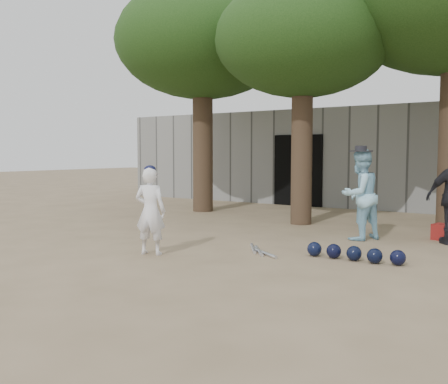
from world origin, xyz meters
The scene contains 8 objects.
ground centered at (0.00, 0.00, 0.00)m, with size 70.00×70.00×0.00m, color #937C5E.
boy_player centered at (0.07, -0.34, 0.70)m, with size 0.51×0.34×1.41m, color white.
spectator_blue centered at (2.42, 2.89, 0.85)m, with size 0.83×0.65×1.71m, color #9BD6F0.
red_bag centered at (3.79, 3.73, 0.15)m, with size 0.42×0.32×0.30m, color maroon.
back_building centered at (0.00, 10.33, 1.50)m, with size 16.00×5.24×3.00m.
helmet_row centered at (2.98, 1.02, 0.12)m, with size 1.51×0.30×0.23m.
bat_pile centered at (1.45, 0.76, 0.03)m, with size 0.91×0.77×0.06m.
tree_row centered at (0.74, 5.02, 4.69)m, with size 11.40×5.80×6.69m.
Camera 1 is at (5.50, -6.31, 1.64)m, focal length 40.00 mm.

